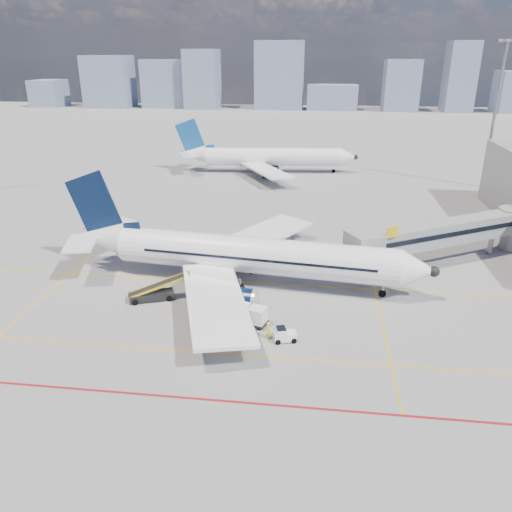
% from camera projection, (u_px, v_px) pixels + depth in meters
% --- Properties ---
extents(ground, '(420.00, 420.00, 0.00)m').
position_uv_depth(ground, '(232.00, 318.00, 47.03)').
color(ground, gray).
rests_on(ground, ground).
extents(apron_markings, '(90.00, 35.12, 0.01)m').
position_uv_depth(apron_markings, '(218.00, 340.00, 43.51)').
color(apron_markings, '#DCAD0B').
rests_on(apron_markings, ground).
extents(jet_bridge, '(23.55, 15.78, 6.30)m').
position_uv_depth(jet_bridge, '(453.00, 232.00, 58.44)').
color(jet_bridge, '#92949A').
rests_on(jet_bridge, ground).
extents(floodlight_mast_ne, '(3.20, 0.61, 25.45)m').
position_uv_depth(floodlight_mast_ne, '(495.00, 112.00, 88.05)').
color(floodlight_mast_ne, gray).
rests_on(floodlight_mast_ne, ground).
extents(distant_skyline, '(250.04, 15.87, 28.32)m').
position_uv_depth(distant_skyline, '(314.00, 83.00, 216.89)').
color(distant_skyline, gray).
rests_on(distant_skyline, ground).
extents(main_aircraft, '(40.14, 34.91, 11.74)m').
position_uv_depth(main_aircraft, '(239.00, 255.00, 53.31)').
color(main_aircraft, white).
rests_on(main_aircraft, ground).
extents(second_aircraft, '(37.59, 32.70, 11.02)m').
position_uv_depth(second_aircraft, '(265.00, 157.00, 103.49)').
color(second_aircraft, white).
rests_on(second_aircraft, ground).
extents(baggage_tug, '(2.15, 1.64, 1.34)m').
position_uv_depth(baggage_tug, '(284.00, 335.00, 43.07)').
color(baggage_tug, white).
rests_on(baggage_tug, ground).
extents(cargo_dolly, '(3.66, 2.41, 1.85)m').
position_uv_depth(cargo_dolly, '(249.00, 314.00, 45.67)').
color(cargo_dolly, black).
rests_on(cargo_dolly, ground).
extents(belt_loader, '(6.31, 3.61, 2.57)m').
position_uv_depth(belt_loader, '(153.00, 294.00, 50.35)').
color(belt_loader, black).
rests_on(belt_loader, ground).
extents(ramp_worker, '(0.43, 0.62, 1.63)m').
position_uv_depth(ramp_worker, '(269.00, 331.00, 43.37)').
color(ramp_worker, '#FEF21A').
rests_on(ramp_worker, ground).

